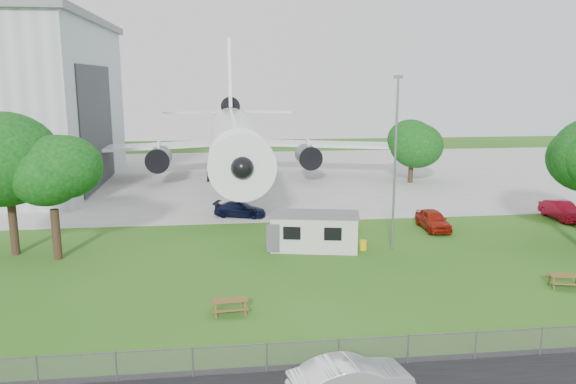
{
  "coord_description": "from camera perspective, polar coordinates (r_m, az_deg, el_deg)",
  "views": [
    {
      "loc": [
        -3.71,
        -30.62,
        11.89
      ],
      "look_at": [
        1.03,
        8.0,
        4.0
      ],
      "focal_mm": 35.0,
      "sensor_mm": 36.0,
      "label": 1
    }
  ],
  "objects": [
    {
      "name": "airliner",
      "position": [
        66.83,
        -5.53,
        5.73
      ],
      "size": [
        46.36,
        47.73,
        17.69
      ],
      "color": "white",
      "rests_on": "ground"
    },
    {
      "name": "ground",
      "position": [
        33.06,
        -0.08,
        -9.62
      ],
      "size": [
        160.0,
        160.0,
        0.0
      ],
      "primitive_type": "plane",
      "color": "#3F7222"
    },
    {
      "name": "picnic_west",
      "position": [
        29.76,
        -5.91,
        -12.16
      ],
      "size": [
        1.91,
        1.63,
        0.76
      ],
      "primitive_type": null,
      "rotation": [
        0.0,
        0.0,
        0.08
      ],
      "color": "brown",
      "rests_on": "ground"
    },
    {
      "name": "car_ne_sedan",
      "position": [
        53.4,
        26.04,
        -1.72
      ],
      "size": [
        1.77,
        4.8,
        1.57
      ],
      "primitive_type": "imported",
      "rotation": [
        0.0,
        0.0,
        -0.02
      ],
      "color": "maroon",
      "rests_on": "ground"
    },
    {
      "name": "fence",
      "position": [
        24.52,
        2.72,
        -17.56
      ],
      "size": [
        58.0,
        0.04,
        1.3
      ],
      "primitive_type": "cube",
      "color": "gray",
      "rests_on": "ground"
    },
    {
      "name": "car_ne_hatch",
      "position": [
        46.41,
        14.52,
        -2.77
      ],
      "size": [
        1.93,
        4.59,
        1.55
      ],
      "primitive_type": "imported",
      "rotation": [
        0.0,
        0.0,
        -0.02
      ],
      "color": "maroon",
      "rests_on": "ground"
    },
    {
      "name": "picnic_east",
      "position": [
        36.7,
        26.28,
        -8.68
      ],
      "size": [
        2.11,
        1.89,
        0.76
      ],
      "primitive_type": null,
      "rotation": [
        0.0,
        0.0,
        -0.24
      ],
      "color": "brown",
      "rests_on": "ground"
    },
    {
      "name": "site_cabin",
      "position": [
        39.68,
        2.71,
        -4.01
      ],
      "size": [
        6.96,
        3.88,
        2.62
      ],
      "color": "beige",
      "rests_on": "ground"
    },
    {
      "name": "tree_far_apron",
      "position": [
        65.99,
        12.48,
        4.96
      ],
      "size": [
        6.39,
        6.39,
        7.93
      ],
      "color": "#382619",
      "rests_on": "ground"
    },
    {
      "name": "tree_west_small",
      "position": [
        39.64,
        -22.93,
        1.84
      ],
      "size": [
        6.33,
        6.33,
        9.07
      ],
      "color": "#382619",
      "rests_on": "ground"
    },
    {
      "name": "lamp_mast",
      "position": [
        39.15,
        10.81,
        2.6
      ],
      "size": [
        0.16,
        0.16,
        12.0
      ],
      "primitive_type": "cylinder",
      "color": "slate",
      "rests_on": "ground"
    },
    {
      "name": "concrete_apron",
      "position": [
        69.74,
        -3.85,
        1.63
      ],
      "size": [
        120.0,
        46.0,
        0.03
      ],
      "primitive_type": "cube",
      "color": "#B7B7B2",
      "rests_on": "ground"
    },
    {
      "name": "car_centre_sedan",
      "position": [
        22.34,
        6.44,
        -18.44
      ],
      "size": [
        4.98,
        2.54,
        1.56
      ],
      "primitive_type": "imported",
      "rotation": [
        0.0,
        0.0,
        1.76
      ],
      "color": "white",
      "rests_on": "ground"
    },
    {
      "name": "tree_west_big",
      "position": [
        41.84,
        -26.67,
        2.94
      ],
      "size": [
        8.06,
        8.06,
        10.62
      ],
      "color": "#382619",
      "rests_on": "ground"
    },
    {
      "name": "car_apron_van",
      "position": [
        49.17,
        -4.89,
        -1.79
      ],
      "size": [
        4.86,
        3.07,
        1.31
      ],
      "primitive_type": "imported",
      "rotation": [
        0.0,
        0.0,
        1.28
      ],
      "color": "black",
      "rests_on": "ground"
    }
  ]
}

